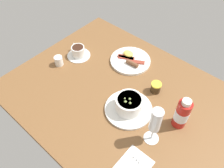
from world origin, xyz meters
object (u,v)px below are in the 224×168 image
object	(u,v)px
jam_jar	(156,87)
sauce_bottle_red	(182,114)
creamer_jug	(59,61)
breakfast_plate	(130,60)
porridge_bowl	(129,105)
coffee_cup	(78,52)
wine_glass	(156,122)

from	to	relation	value
jam_jar	sauce_bottle_red	world-z (taller)	sauce_bottle_red
creamer_jug	jam_jar	size ratio (longest dim) A/B	1.07
sauce_bottle_red	breakfast_plate	world-z (taller)	sauce_bottle_red
porridge_bowl	creamer_jug	size ratio (longest dim) A/B	3.79
coffee_cup	sauce_bottle_red	bearing A→B (deg)	-1.50
coffee_cup	breakfast_plate	distance (cm)	29.55
breakfast_plate	coffee_cup	bearing A→B (deg)	-147.92
coffee_cup	creamer_jug	xyz separation A→B (cm)	(-2.78, -11.84, -0.07)
wine_glass	breakfast_plate	world-z (taller)	wine_glass
jam_jar	breakfast_plate	xyz separation A→B (cm)	(-22.57, 8.58, -1.78)
breakfast_plate	sauce_bottle_red	bearing A→B (deg)	-23.12
coffee_cup	wine_glass	bearing A→B (deg)	-14.24
jam_jar	breakfast_plate	bearing A→B (deg)	159.18
creamer_jug	porridge_bowl	bearing A→B (deg)	1.64
coffee_cup	sauce_bottle_red	world-z (taller)	sauce_bottle_red
porridge_bowl	coffee_cup	bearing A→B (deg)	166.79
coffee_cup	jam_jar	xyz separation A→B (cm)	(47.55, 7.08, -0.05)
sauce_bottle_red	coffee_cup	bearing A→B (deg)	178.50
creamer_jug	sauce_bottle_red	size ratio (longest dim) A/B	0.35
creamer_jug	wine_glass	bearing A→B (deg)	-3.24
porridge_bowl	breakfast_plate	world-z (taller)	porridge_bowl
coffee_cup	breakfast_plate	world-z (taller)	coffee_cup
creamer_jug	jam_jar	xyz separation A→B (cm)	(50.34, 18.92, 0.03)
coffee_cup	jam_jar	bearing A→B (deg)	8.47
coffee_cup	jam_jar	size ratio (longest dim) A/B	2.40
breakfast_plate	porridge_bowl	bearing A→B (deg)	-53.04
wine_glass	breakfast_plate	distance (cm)	48.97
creamer_jug	sauce_bottle_red	bearing A→B (deg)	8.41
porridge_bowl	jam_jar	world-z (taller)	porridge_bowl
jam_jar	wine_glass	bearing A→B (deg)	-59.39
sauce_bottle_red	breakfast_plate	bearing A→B (deg)	156.88
porridge_bowl	jam_jar	xyz separation A→B (cm)	(2.90, 17.56, -0.86)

